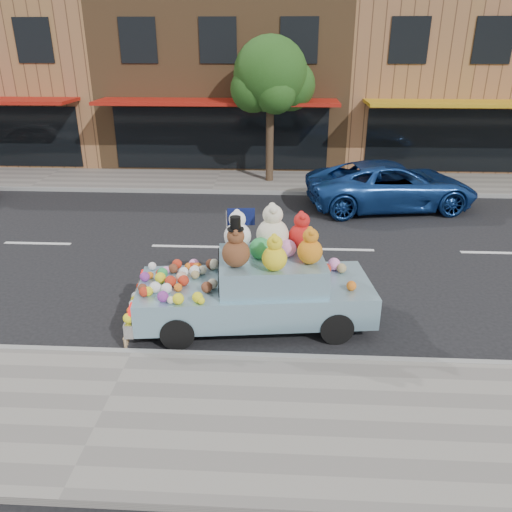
{
  "coord_description": "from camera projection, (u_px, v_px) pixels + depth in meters",
  "views": [
    {
      "loc": [
        2.5,
        -12.03,
        4.96
      ],
      "look_at": [
        2.03,
        -3.42,
        1.25
      ],
      "focal_mm": 35.0,
      "sensor_mm": 36.0,
      "label": 1
    }
  ],
  "objects": [
    {
      "name": "storefront_mid",
      "position": [
        230.0,
        73.0,
        22.65
      ],
      "size": [
        10.0,
        9.8,
        7.3
      ],
      "color": "brown",
      "rests_on": "ground"
    },
    {
      "name": "car_blue",
      "position": [
        391.0,
        185.0,
        15.89
      ],
      "size": [
        5.66,
        3.28,
        1.48
      ],
      "primitive_type": "imported",
      "rotation": [
        0.0,
        0.0,
        1.73
      ],
      "color": "#1B4595",
      "rests_on": "ground"
    },
    {
      "name": "ground",
      "position": [
        186.0,
        247.0,
        13.12
      ],
      "size": [
        120.0,
        120.0,
        0.0
      ],
      "primitive_type": "plane",
      "color": "black",
      "rests_on": "ground"
    },
    {
      "name": "street_tree",
      "position": [
        271.0,
        81.0,
        17.56
      ],
      "size": [
        3.0,
        2.7,
        5.22
      ],
      "color": "#38281C",
      "rests_on": "ground"
    },
    {
      "name": "near_kerb",
      "position": [
        132.0,
        354.0,
        8.51
      ],
      "size": [
        60.0,
        0.12,
        0.13
      ],
      "primitive_type": "cube",
      "color": "gray",
      "rests_on": "ground"
    },
    {
      "name": "art_car",
      "position": [
        256.0,
        284.0,
        9.28
      ],
      "size": [
        4.65,
        2.25,
        2.26
      ],
      "rotation": [
        0.0,
        0.0,
        0.12
      ],
      "color": "black",
      "rests_on": "ground"
    },
    {
      "name": "storefront_left",
      "position": [
        16.0,
        72.0,
        23.15
      ],
      "size": [
        10.0,
        9.8,
        7.3
      ],
      "color": "#905E3C",
      "rests_on": "ground"
    },
    {
      "name": "near_sidewalk",
      "position": [
        103.0,
        414.0,
        7.13
      ],
      "size": [
        60.0,
        3.0,
        0.12
      ],
      "primitive_type": "cube",
      "color": "gray",
      "rests_on": "ground"
    },
    {
      "name": "far_sidewalk",
      "position": [
        217.0,
        181.0,
        19.05
      ],
      "size": [
        60.0,
        3.0,
        0.12
      ],
      "primitive_type": "cube",
      "color": "gray",
      "rests_on": "ground"
    },
    {
      "name": "far_kerb",
      "position": [
        212.0,
        192.0,
        17.67
      ],
      "size": [
        60.0,
        0.12,
        0.13
      ],
      "primitive_type": "cube",
      "color": "gray",
      "rests_on": "ground"
    },
    {
      "name": "storefront_right",
      "position": [
        453.0,
        74.0,
        22.16
      ],
      "size": [
        10.0,
        9.8,
        7.3
      ],
      "color": "#905E3C",
      "rests_on": "ground"
    }
  ]
}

